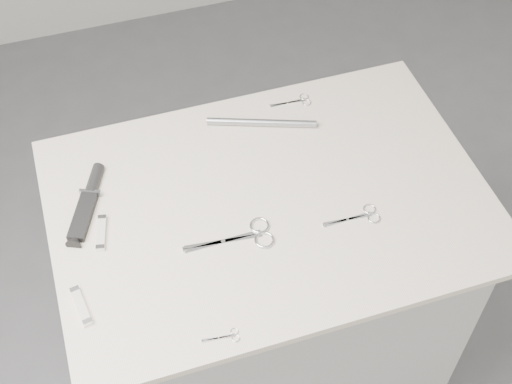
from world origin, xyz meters
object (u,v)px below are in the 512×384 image
object	(u,v)px
embroidery_scissors_b	(297,101)
pocket_knife_b	(101,233)
tiny_scissors	(226,337)
metal_rail	(262,123)
pocket_knife_a	(81,306)
large_shears	(248,236)
sheathed_knife	(88,199)
embroidery_scissors_a	(362,216)
plinth	(267,304)

from	to	relation	value
embroidery_scissors_b	pocket_knife_b	world-z (taller)	pocket_knife_b
tiny_scissors	embroidery_scissors_b	bearing A→B (deg)	64.69
pocket_knife_b	metal_rail	xyz separation A→B (m)	(0.44, 0.21, 0.00)
metal_rail	embroidery_scissors_b	bearing A→B (deg)	24.98
pocket_knife_a	large_shears	bearing A→B (deg)	-89.01
sheathed_knife	pocket_knife_a	size ratio (longest dim) A/B	2.17
sheathed_knife	tiny_scissors	bearing A→B (deg)	-131.04
large_shears	embroidery_scissors_a	world-z (taller)	large_shears
large_shears	embroidery_scissors_a	xyz separation A→B (m)	(0.26, -0.03, -0.00)
plinth	embroidery_scissors_a	distance (m)	0.52
tiny_scissors	metal_rail	bearing A→B (deg)	71.40
embroidery_scissors_a	tiny_scissors	bearing A→B (deg)	-150.92
pocket_knife_b	large_shears	bearing A→B (deg)	-95.86
embroidery_scissors_b	plinth	bearing A→B (deg)	-118.08
plinth	pocket_knife_a	bearing A→B (deg)	-161.70
pocket_knife_a	metal_rail	size ratio (longest dim) A/B	0.35
large_shears	embroidery_scissors_b	xyz separation A→B (m)	(0.25, 0.37, -0.00)
pocket_knife_b	tiny_scissors	bearing A→B (deg)	-136.63
embroidery_scissors_a	pocket_knife_a	distance (m)	0.64
embroidery_scissors_b	pocket_knife_b	size ratio (longest dim) A/B	1.13
embroidery_scissors_a	pocket_knife_a	bearing A→B (deg)	-174.83
large_shears	sheathed_knife	size ratio (longest dim) A/B	0.94
sheathed_knife	plinth	bearing A→B (deg)	-83.40
large_shears	pocket_knife_a	xyz separation A→B (m)	(-0.38, -0.07, 0.00)
plinth	metal_rail	size ratio (longest dim) A/B	3.28
plinth	large_shears	world-z (taller)	large_shears
pocket_knife_b	metal_rail	world-z (taller)	metal_rail
large_shears	pocket_knife_b	distance (m)	0.32
metal_rail	tiny_scissors	bearing A→B (deg)	-114.89
large_shears	metal_rail	world-z (taller)	metal_rail
pocket_knife_a	pocket_knife_b	world-z (taller)	same
sheathed_knife	pocket_knife_a	bearing A→B (deg)	-168.78
large_shears	pocket_knife_a	distance (m)	0.38
tiny_scissors	sheathed_knife	size ratio (longest dim) A/B	0.36
pocket_knife_a	metal_rail	world-z (taller)	metal_rail
embroidery_scissors_a	sheathed_knife	distance (m)	0.62
plinth	pocket_knife_b	world-z (taller)	pocket_knife_b
plinth	tiny_scissors	world-z (taller)	tiny_scissors
pocket_knife_b	plinth	bearing A→B (deg)	-79.93
tiny_scissors	pocket_knife_b	bearing A→B (deg)	126.62
pocket_knife_a	plinth	bearing A→B (deg)	-80.62
embroidery_scissors_a	pocket_knife_a	xyz separation A→B (m)	(-0.64, -0.04, 0.00)
large_shears	tiny_scissors	xyz separation A→B (m)	(-0.12, -0.22, -0.00)
pocket_knife_b	pocket_knife_a	bearing A→B (deg)	170.32
plinth	tiny_scissors	xyz separation A→B (m)	(-0.19, -0.31, 0.47)
sheathed_knife	metal_rail	size ratio (longest dim) A/B	0.77
large_shears	embroidery_scissors_b	world-z (taller)	large_shears
sheathed_knife	pocket_knife_a	world-z (taller)	sheathed_knife
embroidery_scissors_b	sheathed_knife	bearing A→B (deg)	-161.05
plinth	pocket_knife_a	world-z (taller)	pocket_knife_a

